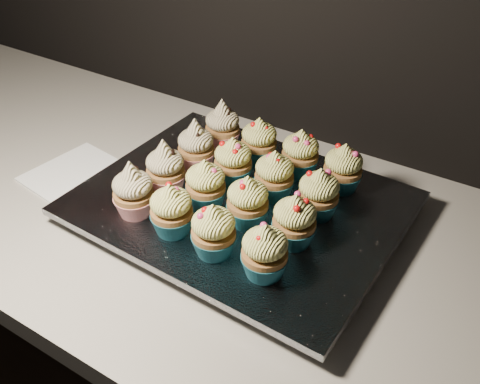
{
  "coord_description": "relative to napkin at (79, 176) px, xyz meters",
  "views": [
    {
      "loc": [
        0.54,
        1.15,
        1.45
      ],
      "look_at": [
        0.18,
        1.71,
        0.95
      ],
      "focal_mm": 40.0,
      "sensor_mm": 36.0,
      "label": 1
    }
  ],
  "objects": [
    {
      "name": "cupcake_1",
      "position": [
        0.26,
        -0.06,
        0.07
      ],
      "size": [
        0.06,
        0.06,
        0.08
      ],
      "color": "#186072",
      "rests_on": "foil_lining"
    },
    {
      "name": "cabinet",
      "position": [
        0.12,
        0.04,
        -0.47
      ],
      "size": [
        2.4,
        0.6,
        0.86
      ],
      "primitive_type": "cube",
      "color": "black",
      "rests_on": "ground"
    },
    {
      "name": "cupcake_12",
      "position": [
        0.19,
        0.18,
        0.07
      ],
      "size": [
        0.06,
        0.06,
        0.1
      ],
      "color": "red",
      "rests_on": "foil_lining"
    },
    {
      "name": "cupcake_7",
      "position": [
        0.42,
        0.01,
        0.07
      ],
      "size": [
        0.06,
        0.06,
        0.08
      ],
      "color": "#186072",
      "rests_on": "foil_lining"
    },
    {
      "name": "cupcake_13",
      "position": [
        0.27,
        0.17,
        0.07
      ],
      "size": [
        0.06,
        0.06,
        0.08
      ],
      "color": "#186072",
      "rests_on": "foil_lining"
    },
    {
      "name": "napkin",
      "position": [
        0.0,
        0.0,
        0.0
      ],
      "size": [
        0.18,
        0.18,
        0.0
      ],
      "primitive_type": "cube",
      "rotation": [
        0.0,
        0.0,
        -0.13
      ],
      "color": "white",
      "rests_on": "worktop"
    },
    {
      "name": "cupcake_9",
      "position": [
        0.27,
        0.1,
        0.07
      ],
      "size": [
        0.06,
        0.06,
        0.08
      ],
      "color": "#186072",
      "rests_on": "foil_lining"
    },
    {
      "name": "cupcake_3",
      "position": [
        0.42,
        -0.06,
        0.07
      ],
      "size": [
        0.06,
        0.06,
        0.08
      ],
      "color": "#186072",
      "rests_on": "foil_lining"
    },
    {
      "name": "cupcake_6",
      "position": [
        0.34,
        0.02,
        0.07
      ],
      "size": [
        0.06,
        0.06,
        0.08
      ],
      "color": "#186072",
      "rests_on": "foil_lining"
    },
    {
      "name": "foil_lining",
      "position": [
        0.31,
        0.06,
        0.03
      ],
      "size": [
        0.5,
        0.4,
        0.01
      ],
      "primitive_type": "cube",
      "rotation": [
        0.0,
        0.0,
        -0.03
      ],
      "color": "silver",
      "rests_on": "baking_tray"
    },
    {
      "name": "cupcake_2",
      "position": [
        0.34,
        -0.06,
        0.07
      ],
      "size": [
        0.06,
        0.06,
        0.08
      ],
      "color": "#186072",
      "rests_on": "foil_lining"
    },
    {
      "name": "cupcake_15",
      "position": [
        0.43,
        0.17,
        0.07
      ],
      "size": [
        0.06,
        0.06,
        0.08
      ],
      "color": "#186072",
      "rests_on": "foil_lining"
    },
    {
      "name": "cupcake_4",
      "position": [
        0.19,
        0.02,
        0.07
      ],
      "size": [
        0.06,
        0.06,
        0.1
      ],
      "color": "red",
      "rests_on": "foil_lining"
    },
    {
      "name": "cupcake_11",
      "position": [
        0.42,
        0.09,
        0.07
      ],
      "size": [
        0.06,
        0.06,
        0.08
      ],
      "color": "#186072",
      "rests_on": "foil_lining"
    },
    {
      "name": "baking_tray",
      "position": [
        0.31,
        0.06,
        0.01
      ],
      "size": [
        0.46,
        0.36,
        0.02
      ],
      "primitive_type": "cube",
      "rotation": [
        0.0,
        0.0,
        -0.03
      ],
      "color": "black",
      "rests_on": "worktop"
    },
    {
      "name": "cupcake_8",
      "position": [
        0.19,
        0.1,
        0.07
      ],
      "size": [
        0.06,
        0.06,
        0.1
      ],
      "color": "red",
      "rests_on": "foil_lining"
    },
    {
      "name": "worktop",
      "position": [
        0.12,
        0.04,
        -0.02
      ],
      "size": [
        2.44,
        0.64,
        0.04
      ],
      "primitive_type": "cube",
      "color": "beige",
      "rests_on": "cabinet"
    },
    {
      "name": "cupcake_0",
      "position": [
        0.19,
        -0.05,
        0.07
      ],
      "size": [
        0.06,
        0.06,
        0.1
      ],
      "color": "red",
      "rests_on": "foil_lining"
    },
    {
      "name": "cupcake_14",
      "position": [
        0.35,
        0.18,
        0.07
      ],
      "size": [
        0.06,
        0.06,
        0.08
      ],
      "color": "#186072",
      "rests_on": "foil_lining"
    },
    {
      "name": "cupcake_5",
      "position": [
        0.27,
        0.02,
        0.07
      ],
      "size": [
        0.06,
        0.06,
        0.08
      ],
      "color": "#186072",
      "rests_on": "foil_lining"
    },
    {
      "name": "cupcake_10",
      "position": [
        0.34,
        0.1,
        0.07
      ],
      "size": [
        0.06,
        0.06,
        0.08
      ],
      "color": "#186072",
      "rests_on": "foil_lining"
    }
  ]
}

